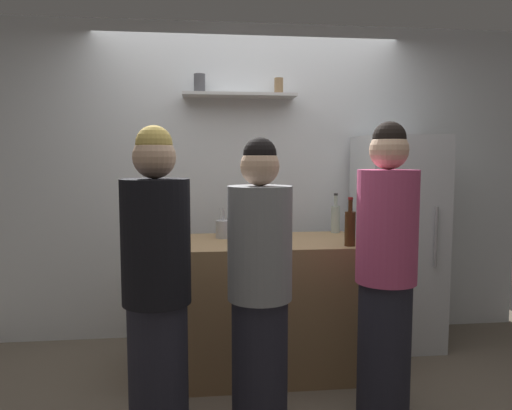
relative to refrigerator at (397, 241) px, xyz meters
name	(u,v)px	position (x,y,z in m)	size (l,w,h in m)	color
ground_plane	(268,402)	(-1.16, -0.85, -0.84)	(5.28, 5.28, 0.00)	#726656
back_wall_assembly	(248,182)	(-1.16, 0.40, 0.47)	(4.80, 0.32, 2.60)	white
refrigerator	(397,241)	(0.00, 0.00, 0.00)	(0.61, 0.63, 1.67)	silver
counter	(256,305)	(-1.18, -0.37, -0.37)	(1.46, 0.74, 0.93)	#9E7A51
baking_pan	(257,239)	(-1.19, -0.47, 0.11)	(0.34, 0.24, 0.05)	gray
utensil_holder	(223,229)	(-1.40, -0.23, 0.15)	(0.11, 0.11, 0.22)	#B2B2B7
wine_bottle_dark_glass	(256,218)	(-1.14, -0.09, 0.21)	(0.07, 0.07, 0.31)	black
wine_bottle_green_glass	(172,224)	(-1.75, -0.41, 0.22)	(0.07, 0.07, 0.35)	#19471E
wine_bottle_amber_glass	(350,227)	(-0.59, -0.64, 0.21)	(0.07, 0.07, 0.32)	#472814
wine_bottle_pale_glass	(335,218)	(-0.53, -0.07, 0.20)	(0.07, 0.07, 0.30)	#B2BFB2
water_bottle_plastic	(171,229)	(-1.75, -0.54, 0.21)	(0.09, 0.09, 0.26)	silver
person_blonde	(157,295)	(-1.78, -1.29, -0.02)	(0.34, 0.34, 1.66)	#262633
person_pink_top	(386,275)	(-0.53, -1.11, 0.01)	(0.34, 0.34, 1.70)	#262633
person_grey_hoodie	(260,293)	(-1.25, -1.20, -0.05)	(0.34, 0.34, 1.60)	#262633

